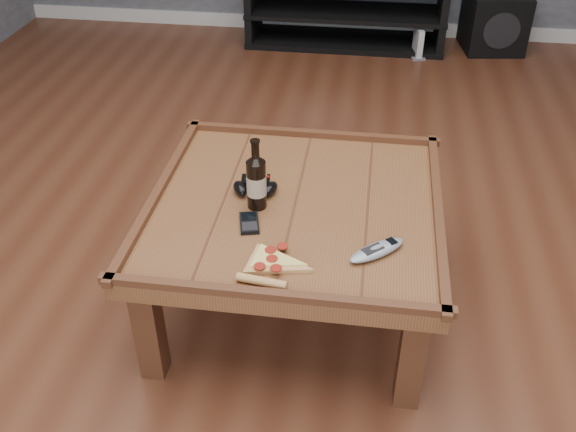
# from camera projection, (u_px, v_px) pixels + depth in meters

# --- Properties ---
(ground) EXTENTS (6.00, 6.00, 0.00)m
(ground) POSITION_uv_depth(u_px,v_px,m) (294.00, 299.00, 2.48)
(ground) COLOR #4F2616
(ground) RESTS_ON ground
(baseboard) EXTENTS (5.00, 0.02, 0.10)m
(baseboard) POSITION_uv_depth(u_px,v_px,m) (347.00, 26.00, 4.86)
(baseboard) COLOR silver
(baseboard) RESTS_ON ground
(coffee_table) EXTENTS (1.03, 1.03, 0.48)m
(coffee_table) POSITION_uv_depth(u_px,v_px,m) (295.00, 217.00, 2.25)
(coffee_table) COLOR brown
(coffee_table) RESTS_ON ground
(media_console) EXTENTS (1.40, 0.45, 0.50)m
(media_console) POSITION_uv_depth(u_px,v_px,m) (346.00, 10.00, 4.55)
(media_console) COLOR black
(media_console) RESTS_ON ground
(beer_bottle) EXTENTS (0.07, 0.07, 0.26)m
(beer_bottle) POSITION_uv_depth(u_px,v_px,m) (256.00, 181.00, 2.14)
(beer_bottle) COLOR black
(beer_bottle) RESTS_ON coffee_table
(game_controller) EXTENTS (0.18, 0.13, 0.05)m
(game_controller) POSITION_uv_depth(u_px,v_px,m) (255.00, 186.00, 2.26)
(game_controller) COLOR black
(game_controller) RESTS_ON coffee_table
(pizza_slice) EXTENTS (0.20, 0.29, 0.03)m
(pizza_slice) POSITION_uv_depth(u_px,v_px,m) (271.00, 264.00, 1.93)
(pizza_slice) COLOR tan
(pizza_slice) RESTS_ON coffee_table
(smartphone) EXTENTS (0.09, 0.13, 0.02)m
(smartphone) POSITION_uv_depth(u_px,v_px,m) (249.00, 223.00, 2.11)
(smartphone) COLOR black
(smartphone) RESTS_ON coffee_table
(remote_control) EXTENTS (0.20, 0.18, 0.03)m
(remote_control) POSITION_uv_depth(u_px,v_px,m) (377.00, 250.00, 1.98)
(remote_control) COLOR gray
(remote_control) RESTS_ON coffee_table
(subwoofer) EXTENTS (0.45, 0.45, 0.39)m
(subwoofer) POSITION_uv_depth(u_px,v_px,m) (494.00, 21.00, 4.50)
(subwoofer) COLOR black
(subwoofer) RESTS_ON ground
(game_console) EXTENTS (0.12, 0.18, 0.20)m
(game_console) POSITION_uv_depth(u_px,v_px,m) (418.00, 44.00, 4.43)
(game_console) COLOR slate
(game_console) RESTS_ON ground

